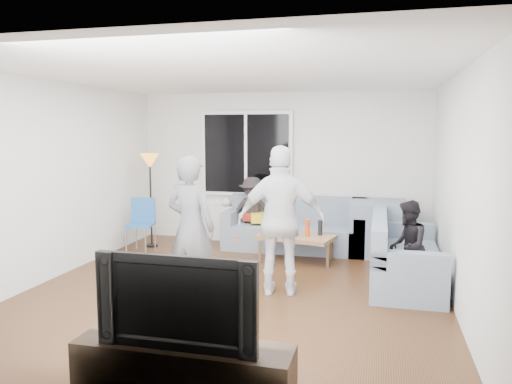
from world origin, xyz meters
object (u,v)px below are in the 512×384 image
(player_left, at_px, (191,227))
(tv_console, at_px, (183,373))
(floor_lamp, at_px, (151,201))
(spectator_right, at_px, (407,247))
(side_chair, at_px, (140,226))
(sofa_right_section, at_px, (406,250))
(television, at_px, (182,298))
(coffee_table, at_px, (296,248))
(spectator_back, at_px, (252,212))
(sofa_back_section, at_px, (295,224))
(player_right, at_px, (282,221))

(player_left, xyz_separation_m, tv_console, (0.79, -2.16, -0.61))
(floor_lamp, distance_m, spectator_right, 4.32)
(side_chair, distance_m, player_left, 2.47)
(sofa_right_section, distance_m, floor_lamp, 4.22)
(side_chair, height_order, television, television)
(coffee_table, bearing_deg, spectator_right, -35.11)
(coffee_table, height_order, spectator_back, spectator_back)
(floor_lamp, relative_size, spectator_right, 1.39)
(side_chair, relative_size, floor_lamp, 0.55)
(coffee_table, height_order, floor_lamp, floor_lamp)
(coffee_table, xyz_separation_m, spectator_right, (1.54, -1.08, 0.36))
(player_left, distance_m, spectator_back, 2.65)
(player_left, bearing_deg, spectator_back, -80.53)
(sofa_back_section, relative_size, player_left, 1.38)
(sofa_back_section, relative_size, television, 1.97)
(sofa_right_section, relative_size, coffee_table, 1.82)
(player_right, relative_size, spectator_right, 1.59)
(side_chair, bearing_deg, spectator_right, -24.61)
(sofa_right_section, height_order, coffee_table, sofa_right_section)
(floor_lamp, bearing_deg, side_chair, -90.00)
(spectator_back, distance_m, tv_console, 4.87)
(sofa_right_section, bearing_deg, television, 153.42)
(spectator_right, bearing_deg, spectator_back, -123.54)
(coffee_table, bearing_deg, television, -91.94)
(sofa_back_section, height_order, tv_console, sofa_back_section)
(coffee_table, distance_m, spectator_back, 1.22)
(sofa_right_section, bearing_deg, spectator_back, 59.00)
(coffee_table, height_order, player_left, player_left)
(television, bearing_deg, spectator_back, 98.81)
(spectator_back, bearing_deg, television, -99.58)
(floor_lamp, distance_m, tv_console, 5.03)
(coffee_table, distance_m, spectator_right, 1.91)
(sofa_right_section, relative_size, player_left, 1.20)
(spectator_back, relative_size, tv_console, 0.74)
(floor_lamp, distance_m, player_right, 3.21)
(player_right, xyz_separation_m, spectator_back, (-0.96, 2.28, -0.30))
(side_chair, distance_m, spectator_back, 1.84)
(player_right, height_order, spectator_back, player_right)
(sofa_back_section, bearing_deg, spectator_back, 177.64)
(tv_console, bearing_deg, side_chair, 120.93)
(spectator_back, xyz_separation_m, television, (0.74, -4.80, 0.19))
(sofa_back_section, relative_size, player_right, 1.29)
(sofa_right_section, relative_size, spectator_back, 1.69)
(floor_lamp, xyz_separation_m, player_left, (1.61, -2.23, 0.05))
(tv_console, relative_size, television, 1.37)
(spectator_right, bearing_deg, floor_lamp, -105.68)
(player_right, xyz_separation_m, tv_console, (-0.21, -2.52, -0.67))
(spectator_right, height_order, tv_console, spectator_right)
(coffee_table, height_order, side_chair, side_chair)
(side_chair, xyz_separation_m, spectator_back, (1.65, 0.80, 0.16))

